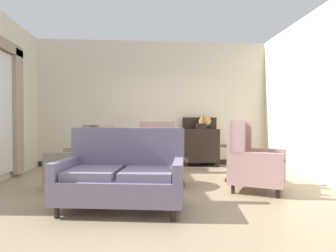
{
  "coord_description": "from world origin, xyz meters",
  "views": [
    {
      "loc": [
        -0.17,
        -4.6,
        1.1
      ],
      "look_at": [
        0.2,
        0.64,
        1.02
      ],
      "focal_mm": 30.32,
      "sensor_mm": 36.0,
      "label": 1
    }
  ],
  "objects": [
    {
      "name": "sideboard",
      "position": [
        1.15,
        2.37,
        0.53
      ],
      "size": [
        0.87,
        0.4,
        1.21
      ],
      "color": "black",
      "rests_on": "ground"
    },
    {
      "name": "gramophone",
      "position": [
        1.2,
        2.28,
        1.15
      ],
      "size": [
        0.44,
        0.5,
        0.49
      ],
      "color": "black",
      "rests_on": "sideboard"
    },
    {
      "name": "side_table",
      "position": [
        1.42,
        0.5,
        0.41
      ],
      "size": [
        0.55,
        0.55,
        0.68
      ],
      "color": "black",
      "rests_on": "ground"
    },
    {
      "name": "wall_right",
      "position": [
        2.92,
        0.8,
        1.57
      ],
      "size": [
        0.08,
        3.73,
        3.15
      ],
      "primitive_type": "cube",
      "color": "beige",
      "rests_on": "ground"
    },
    {
      "name": "porcelain_vase",
      "position": [
        0.05,
        0.24,
        0.63
      ],
      "size": [
        0.17,
        0.17,
        0.39
      ],
      "color": "#4C7A66",
      "rests_on": "coffee_table"
    },
    {
      "name": "armchair_beside_settee",
      "position": [
        -1.21,
        0.28,
        0.43
      ],
      "size": [
        1.0,
        0.96,
        1.05
      ],
      "rotation": [
        0.0,
        0.0,
        4.58
      ],
      "color": "gray",
      "rests_on": "ground"
    },
    {
      "name": "coffee_table",
      "position": [
        0.1,
        0.24,
        0.38
      ],
      "size": [
        0.86,
        0.86,
        0.46
      ],
      "color": "black",
      "rests_on": "ground"
    },
    {
      "name": "armchair_back_corner",
      "position": [
        1.49,
        -0.18,
        0.46
      ],
      "size": [
        1.09,
        1.09,
        1.12
      ],
      "rotation": [
        0.0,
        0.0,
        7.35
      ],
      "color": "tan",
      "rests_on": "ground"
    },
    {
      "name": "baseboard_back",
      "position": [
        0.0,
        2.61,
        0.06
      ],
      "size": [
        5.83,
        0.03,
        0.12
      ],
      "primitive_type": "cube",
      "color": "black",
      "rests_on": "ground"
    },
    {
      "name": "armchair_foreground_right",
      "position": [
        0.05,
        1.7,
        0.47
      ],
      "size": [
        0.81,
        0.84,
        1.1
      ],
      "rotation": [
        0.0,
        0.0,
        3.06
      ],
      "color": "tan",
      "rests_on": "ground"
    },
    {
      "name": "settee",
      "position": [
        -0.49,
        -0.98,
        0.41
      ],
      "size": [
        1.64,
        1.08,
        1.02
      ],
      "rotation": [
        0.0,
        0.0,
        -0.14
      ],
      "color": "slate",
      "rests_on": "ground"
    },
    {
      "name": "ground",
      "position": [
        0.0,
        0.0,
        0.0
      ],
      "size": [
        8.16,
        8.16,
        0.0
      ],
      "primitive_type": "plane",
      "color": "#9E896B"
    },
    {
      "name": "wall_back",
      "position": [
        0.0,
        2.67,
        1.57
      ],
      "size": [
        5.99,
        0.08,
        3.15
      ],
      "primitive_type": "cube",
      "color": "beige",
      "rests_on": "ground"
    }
  ]
}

